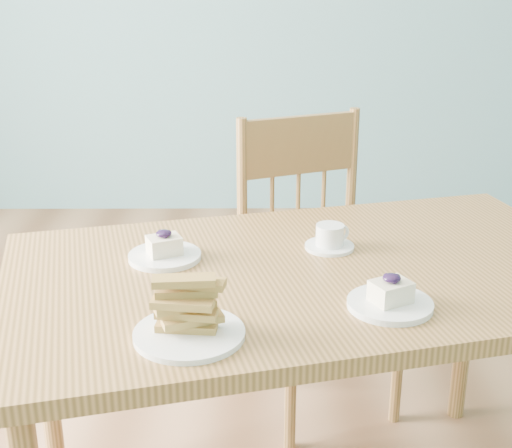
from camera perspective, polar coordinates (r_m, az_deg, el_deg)
name	(u,v)px	position (r m, az deg, el deg)	size (l,w,h in m)	color
dining_table	(310,297)	(1.69, 4.36, -5.82)	(1.55, 1.11, 0.75)	#9D6D3B
dining_chair	(316,266)	(2.31, 4.83, -3.36)	(0.56, 0.55, 0.96)	#9D6D3B
cheesecake_plate_near	(390,299)	(1.49, 10.69, -5.90)	(0.18, 0.18, 0.07)	white
cheesecake_plate_far	(165,252)	(1.71, -7.33, -2.20)	(0.17, 0.17, 0.07)	white
coffee_cup	(330,238)	(1.77, 5.95, -1.15)	(0.12, 0.12, 0.06)	white
biscotti_plate	(189,316)	(1.35, -5.42, -7.33)	(0.21, 0.21, 0.13)	white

